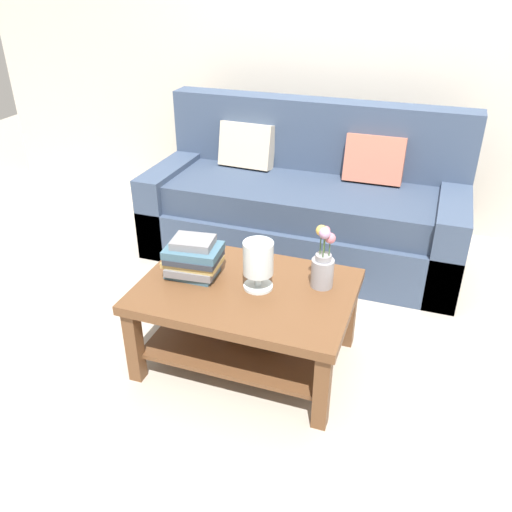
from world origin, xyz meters
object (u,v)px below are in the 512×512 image
object	(u,v)px
book_stack_main	(193,258)
glass_hurricane_vase	(258,261)
couch	(305,206)
flower_pitcher	(323,263)
coffee_table	(247,308)

from	to	relation	value
book_stack_main	glass_hurricane_vase	world-z (taller)	glass_hurricane_vase
couch	flower_pitcher	world-z (taller)	couch
couch	coffee_table	size ratio (longest dim) A/B	2.04
flower_pitcher	book_stack_main	bearing A→B (deg)	-169.90
coffee_table	couch	bearing A→B (deg)	91.87
coffee_table	book_stack_main	xyz separation A→B (m)	(-0.30, 0.02, 0.23)
coffee_table	glass_hurricane_vase	xyz separation A→B (m)	(0.06, 0.02, 0.28)
book_stack_main	flower_pitcher	size ratio (longest dim) A/B	0.90
coffee_table	flower_pitcher	world-z (taller)	flower_pitcher
coffee_table	glass_hurricane_vase	size ratio (longest dim) A/B	4.23
couch	book_stack_main	distance (m)	1.33
flower_pitcher	couch	bearing A→B (deg)	108.68
book_stack_main	glass_hurricane_vase	distance (m)	0.36
couch	flower_pitcher	distance (m)	1.26
book_stack_main	glass_hurricane_vase	xyz separation A→B (m)	(0.36, -0.01, 0.06)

